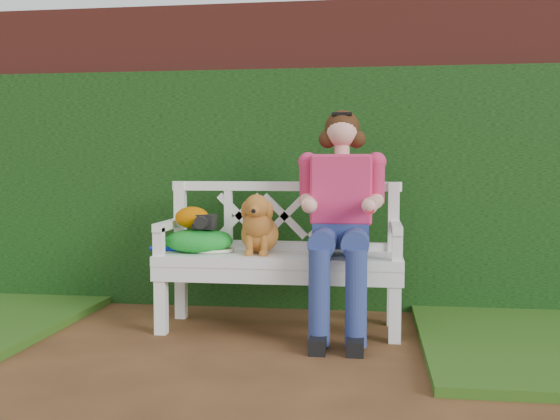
# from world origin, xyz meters

# --- Properties ---
(ground) EXTENTS (60.00, 60.00, 0.00)m
(ground) POSITION_xyz_m (0.00, 0.00, 0.00)
(ground) COLOR #472917
(brick_wall) EXTENTS (10.00, 0.30, 2.20)m
(brick_wall) POSITION_xyz_m (0.00, 1.90, 1.10)
(brick_wall) COLOR maroon
(brick_wall) RESTS_ON ground
(ivy_hedge) EXTENTS (10.00, 0.18, 1.70)m
(ivy_hedge) POSITION_xyz_m (0.00, 1.68, 0.85)
(ivy_hedge) COLOR #23601B
(ivy_hedge) RESTS_ON ground
(garden_bench) EXTENTS (1.61, 0.69, 0.48)m
(garden_bench) POSITION_xyz_m (0.25, 1.00, 0.24)
(garden_bench) COLOR white
(garden_bench) RESTS_ON ground
(seated_woman) EXTENTS (0.75, 0.88, 1.32)m
(seated_woman) POSITION_xyz_m (0.63, 0.98, 0.66)
(seated_woman) COLOR #D23B44
(seated_woman) RESTS_ON ground
(dog) EXTENTS (0.36, 0.41, 0.38)m
(dog) POSITION_xyz_m (0.13, 0.98, 0.67)
(dog) COLOR brown
(dog) RESTS_ON garden_bench
(tennis_racket) EXTENTS (0.62, 0.40, 0.03)m
(tennis_racket) POSITION_xyz_m (-0.22, 1.01, 0.49)
(tennis_racket) COLOR silver
(tennis_racket) RESTS_ON garden_bench
(green_bag) EXTENTS (0.50, 0.43, 0.15)m
(green_bag) POSITION_xyz_m (-0.26, 0.99, 0.55)
(green_bag) COLOR green
(green_bag) RESTS_ON garden_bench
(camera_item) EXTENTS (0.15, 0.12, 0.09)m
(camera_item) POSITION_xyz_m (-0.22, 0.98, 0.67)
(camera_item) COLOR black
(camera_item) RESTS_ON green_bag
(baseball_glove) EXTENTS (0.25, 0.21, 0.14)m
(baseball_glove) POSITION_xyz_m (-0.31, 1.00, 0.70)
(baseball_glove) COLOR #BC5D00
(baseball_glove) RESTS_ON green_bag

